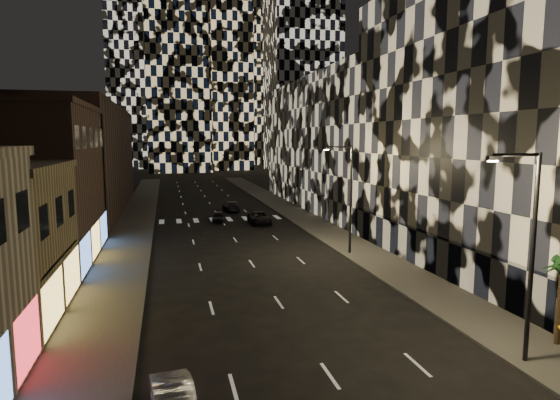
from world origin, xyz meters
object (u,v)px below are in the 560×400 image
car_dark_oncoming (231,206)px  car_dark_rightlane (260,218)px  car_dark_midlane (218,217)px  streetlight_far (348,192)px  streetlight_near (528,243)px

car_dark_oncoming → car_dark_rightlane: (1.89, -10.29, 0.00)m
car_dark_midlane → streetlight_far: bearing=-56.6°
streetlight_far → car_dark_rightlane: streetlight_far is taller
streetlight_far → car_dark_midlane: size_ratio=2.47×
car_dark_oncoming → car_dark_rightlane: car_dark_rightlane is taller
car_dark_oncoming → car_dark_midlane: bearing=71.5°
car_dark_oncoming → streetlight_far: bearing=102.9°
car_dark_rightlane → streetlight_near: bearing=-83.3°
streetlight_far → car_dark_oncoming: size_ratio=1.92×
streetlight_near → streetlight_far: bearing=90.0°
streetlight_near → car_dark_midlane: size_ratio=2.47×
car_dark_midlane → streetlight_near: bearing=-69.5°
streetlight_far → car_dark_oncoming: (-6.25, 26.27, -4.67)m
car_dark_midlane → car_dark_oncoming: bearing=79.5°
streetlight_near → car_dark_rightlane: (-4.35, 35.98, -4.67)m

